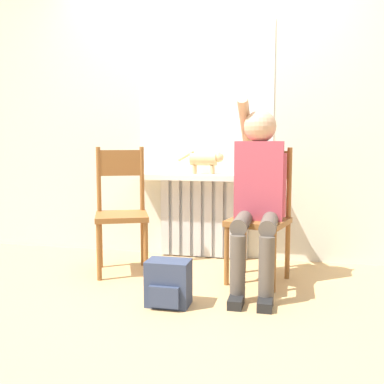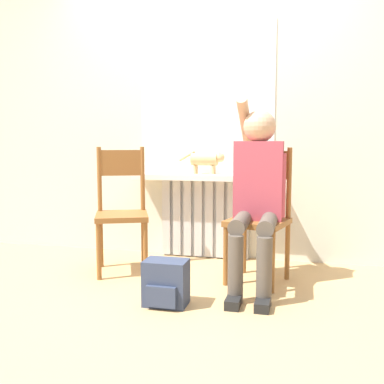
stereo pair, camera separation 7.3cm
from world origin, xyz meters
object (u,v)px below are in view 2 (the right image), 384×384
Objects in this scene: chair_left at (122,209)px; cat at (206,160)px; person at (257,187)px; backpack at (166,283)px; chair_right at (260,214)px.

chair_left is 2.42× the size of cat.
person is 4.71× the size of backpack.
chair_left is at bearing 131.15° from backpack.
person is 0.81m from cat.
chair_left is 1.10m from person.
chair_right is 3.41× the size of backpack.
cat is at bearing 89.58° from backpack.
cat is at bearing 18.35° from chair_left.
chair_left is 0.72× the size of person.
person is 3.34× the size of cat.
cat is at bearing 150.45° from chair_right.
backpack is at bearing -114.03° from chair_right.
cat is (-0.50, 0.62, 0.16)m from person.
chair_right is 0.80m from cat.
backpack is (-0.01, -1.14, -0.73)m from cat.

